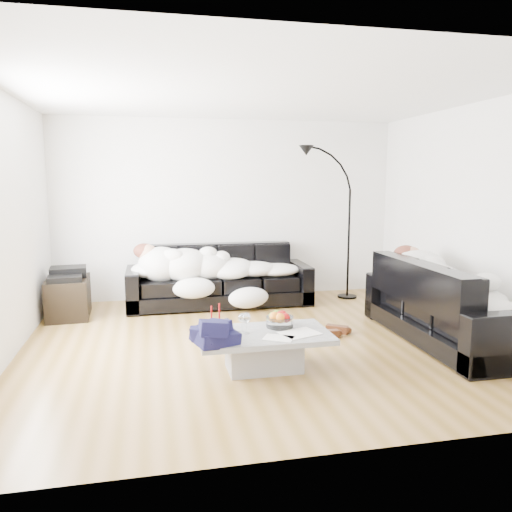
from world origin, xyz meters
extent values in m
plane|color=olive|center=(0.00, 0.00, 0.00)|extent=(5.00, 5.00, 0.00)
cube|color=silver|center=(0.00, 2.25, 1.30)|extent=(5.00, 0.02, 2.60)
cube|color=silver|center=(-2.50, 0.00, 1.30)|extent=(0.02, 4.50, 2.60)
cube|color=silver|center=(2.50, 0.00, 1.30)|extent=(0.02, 4.50, 2.60)
plane|color=white|center=(0.00, 0.00, 2.60)|extent=(5.00, 5.00, 0.00)
cube|color=black|center=(-0.22, 1.74, 0.41)|extent=(2.52, 0.87, 0.82)
cube|color=black|center=(1.98, -0.34, 0.44)|extent=(0.92, 2.16, 0.87)
ellipsoid|color=#0B514A|center=(1.92, 0.32, 0.72)|extent=(0.42, 0.38, 0.20)
cube|color=#939699|center=(-0.15, -0.75, 0.18)|extent=(1.21, 0.71, 0.35)
cylinder|color=white|center=(0.04, -0.61, 0.43)|extent=(0.28, 0.28, 0.16)
cylinder|color=white|center=(-0.34, -0.67, 0.44)|extent=(0.08, 0.08, 0.17)
cylinder|color=white|center=(-0.49, -0.76, 0.43)|extent=(0.08, 0.08, 0.16)
cylinder|color=white|center=(-0.31, -0.74, 0.45)|extent=(0.10, 0.10, 0.19)
cylinder|color=maroon|center=(-0.60, -0.53, 0.46)|extent=(0.05, 0.05, 0.21)
cylinder|color=maroon|center=(-0.52, -0.48, 0.46)|extent=(0.05, 0.05, 0.22)
cube|color=silver|center=(0.16, -0.85, 0.36)|extent=(0.40, 0.36, 0.01)
cube|color=silver|center=(-0.06, -0.94, 0.36)|extent=(0.32, 0.29, 0.01)
cube|color=black|center=(-2.19, 1.51, 0.25)|extent=(0.53, 0.75, 0.50)
cube|color=black|center=(-2.19, 1.51, 0.57)|extent=(0.47, 0.39, 0.13)
camera|label=1|loc=(-1.14, -5.05, 1.75)|focal=35.00mm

